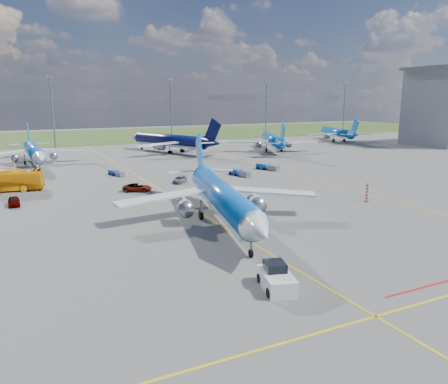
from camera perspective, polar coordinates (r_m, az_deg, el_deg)
name	(u,v)px	position (r m, az deg, el deg)	size (l,w,h in m)	color
ground	(245,240)	(50.22, 2.82, -6.23)	(400.00, 400.00, 0.00)	#52524F
grass_strip	(71,137)	(193.70, -19.30, 6.81)	(400.00, 80.00, 0.01)	#2D4719
taxiway_lines	(168,193)	(74.87, -7.35, -0.14)	(60.25, 160.00, 0.02)	gold
floodlight_masts	(115,108)	(155.27, -14.02, 10.61)	(202.20, 0.50, 22.70)	slate
warning_post	(367,192)	(71.33, 18.20, -0.05)	(0.50, 0.50, 3.00)	red
bg_jet_nnw	(35,165)	(115.14, -23.41, 3.26)	(26.53, 34.82, 9.12)	blue
bg_jet_n	(170,152)	(131.18, -7.04, 5.14)	(29.89, 39.23, 10.27)	#070C3C
bg_jet_ne	(272,151)	(135.61, 6.35, 5.39)	(28.00, 36.75, 9.63)	blue
bg_jet_ene	(336,141)	(171.09, 14.47, 6.48)	(26.21, 34.40, 9.01)	blue
main_airliner	(223,223)	(56.61, -0.19, -4.08)	(29.20, 38.32, 10.04)	blue
pushback_tug	(276,278)	(38.00, 6.84, -11.13)	(3.49, 6.44, 2.14)	silver
apron_bus	(2,181)	(84.38, -27.01, 1.30)	(3.15, 13.44, 3.74)	#ECA10D
service_car_a	(14,201)	(72.64, -25.76, -1.10)	(1.63, 4.06, 1.38)	#999999
service_car_b	(137,188)	(76.90, -11.26, 0.57)	(2.28, 4.95, 1.38)	#999999
service_car_c	(180,179)	(83.82, -5.79, 1.64)	(1.72, 4.24, 1.23)	#999999
baggage_tug_w	(239,173)	(90.92, 1.97, 2.50)	(2.56, 5.64, 1.23)	#1C47AB
baggage_tug_c	(116,173)	(93.92, -13.92, 2.40)	(2.58, 4.67, 1.02)	#1B41A4
baggage_tug_e	(267,167)	(99.07, 5.60, 3.25)	(3.40, 5.68, 1.24)	#1C60A8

